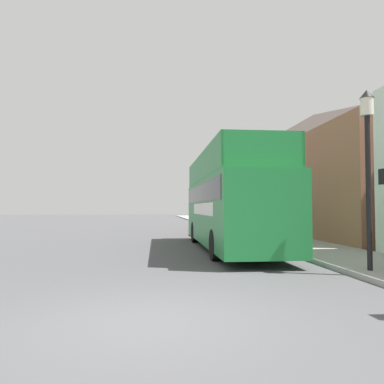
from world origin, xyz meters
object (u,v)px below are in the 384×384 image
object	(u,v)px
parked_car_ahead_of_bus	(213,225)
lamp_post_third	(226,181)
lamp_post_second	(264,173)
lamp_post_nearest	(368,145)
tour_bus	(229,206)

from	to	relation	value
parked_car_ahead_of_bus	lamp_post_third	bearing A→B (deg)	72.38
lamp_post_second	lamp_post_third	bearing A→B (deg)	90.69
lamp_post_nearest	lamp_post_third	world-z (taller)	lamp_post_third
lamp_post_second	lamp_post_third	xyz separation A→B (m)	(-0.11, 9.23, 0.24)
parked_car_ahead_of_bus	tour_bus	bearing A→B (deg)	-91.62
lamp_post_second	lamp_post_third	distance (m)	9.23
lamp_post_third	parked_car_ahead_of_bus	bearing A→B (deg)	-110.51
lamp_post_second	parked_car_ahead_of_bus	bearing A→B (deg)	110.61
lamp_post_nearest	lamp_post_third	distance (m)	18.46
tour_bus	lamp_post_third	distance (m)	12.50
tour_bus	lamp_post_third	world-z (taller)	lamp_post_third
tour_bus	parked_car_ahead_of_bus	distance (m)	7.78
parked_car_ahead_of_bus	lamp_post_second	bearing A→B (deg)	-66.51
tour_bus	lamp_post_nearest	world-z (taller)	lamp_post_nearest
tour_bus	lamp_post_nearest	distance (m)	6.88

